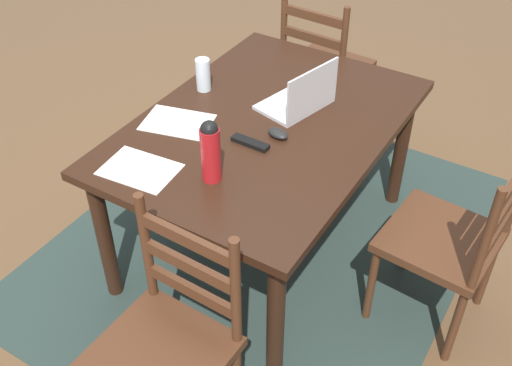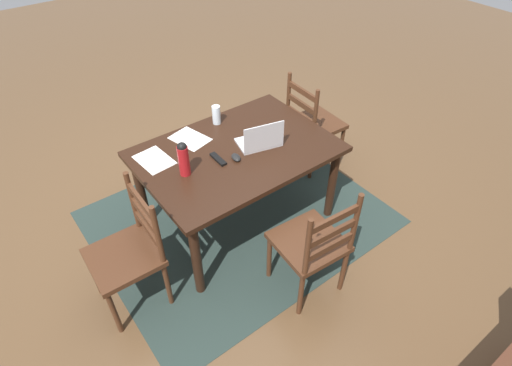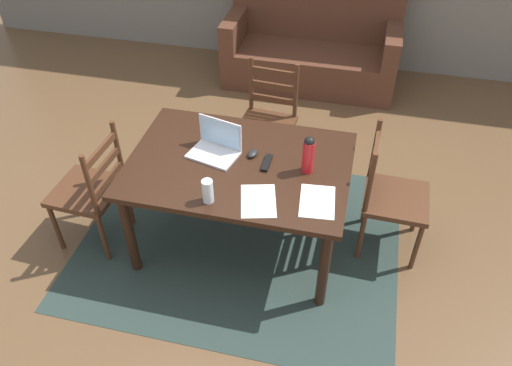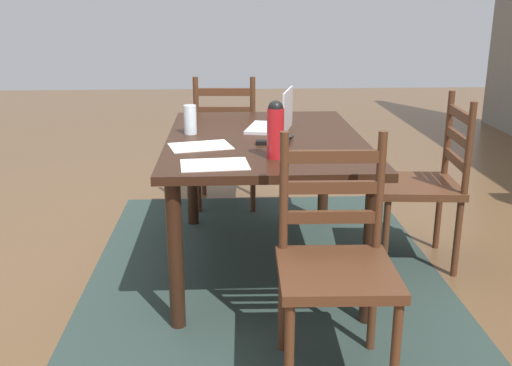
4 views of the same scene
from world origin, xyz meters
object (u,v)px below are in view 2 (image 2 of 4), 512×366
object	(u,v)px
chair_far_head	(312,245)
chair_left_near	(313,124)
chair_right_far	(129,253)
drinking_glass	(216,115)
water_bottle	(183,158)
dining_table	(236,159)
laptop	(261,140)
computer_mouse	(236,157)
tv_remote	(218,159)

from	to	relation	value
chair_far_head	chair_left_near	xyz separation A→B (m)	(-1.03, -1.09, 0.00)
chair_right_far	drinking_glass	distance (m)	1.31
chair_right_far	water_bottle	bearing A→B (deg)	-161.88
dining_table	drinking_glass	world-z (taller)	drinking_glass
chair_far_head	laptop	distance (m)	0.89
chair_left_near	computer_mouse	xyz separation A→B (m)	(1.09, 0.31, 0.29)
water_bottle	tv_remote	distance (m)	0.30
tv_remote	dining_table	bearing A→B (deg)	9.63
water_bottle	tv_remote	world-z (taller)	water_bottle
dining_table	computer_mouse	size ratio (longest dim) A/B	14.70
drinking_glass	chair_left_near	bearing A→B (deg)	168.54
chair_far_head	drinking_glass	size ratio (longest dim) A/B	6.04
computer_mouse	tv_remote	bearing A→B (deg)	-20.75
dining_table	chair_far_head	world-z (taller)	chair_far_head
drinking_glass	chair_right_far	bearing A→B (deg)	28.62
dining_table	tv_remote	world-z (taller)	tv_remote
dining_table	water_bottle	xyz separation A→B (m)	(0.45, 0.02, 0.23)
laptop	computer_mouse	world-z (taller)	laptop
dining_table	drinking_glass	distance (m)	0.44
chair_right_far	tv_remote	size ratio (longest dim) A/B	5.59
dining_table	laptop	world-z (taller)	laptop
drinking_glass	computer_mouse	distance (m)	0.52
laptop	computer_mouse	bearing A→B (deg)	4.56
laptop	water_bottle	xyz separation A→B (m)	(0.63, -0.06, 0.08)
chair_right_far	tv_remote	bearing A→B (deg)	-168.02
chair_far_head	computer_mouse	size ratio (longest dim) A/B	9.50
water_bottle	tv_remote	xyz separation A→B (m)	(-0.27, 0.01, -0.13)
chair_far_head	chair_right_far	bearing A→B (deg)	-33.65
chair_left_near	water_bottle	size ratio (longest dim) A/B	3.57
chair_far_head	chair_left_near	distance (m)	1.50
chair_left_near	laptop	xyz separation A→B (m)	(0.85, 0.29, 0.33)
laptop	tv_remote	xyz separation A→B (m)	(0.36, -0.05, -0.05)
chair_left_near	water_bottle	distance (m)	1.55
chair_right_far	chair_left_near	size ratio (longest dim) A/B	1.00
laptop	tv_remote	distance (m)	0.36
dining_table	computer_mouse	distance (m)	0.16
dining_table	chair_right_far	bearing A→B (deg)	11.44
dining_table	water_bottle	bearing A→B (deg)	2.52
chair_right_far	tv_remote	xyz separation A→B (m)	(-0.84, -0.18, 0.29)
dining_table	tv_remote	bearing A→B (deg)	8.93
water_bottle	drinking_glass	world-z (taller)	water_bottle
chair_left_near	computer_mouse	distance (m)	1.17
water_bottle	dining_table	bearing A→B (deg)	-177.48
tv_remote	laptop	bearing A→B (deg)	-7.36
laptop	drinking_glass	world-z (taller)	laptop
water_bottle	drinking_glass	bearing A→B (deg)	-142.11
tv_remote	water_bottle	bearing A→B (deg)	178.84
chair_far_head	drinking_glass	xyz separation A→B (m)	(-0.09, -1.28, 0.35)
chair_far_head	computer_mouse	xyz separation A→B (m)	(0.07, -0.79, 0.29)
computer_mouse	dining_table	bearing A→B (deg)	-114.00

